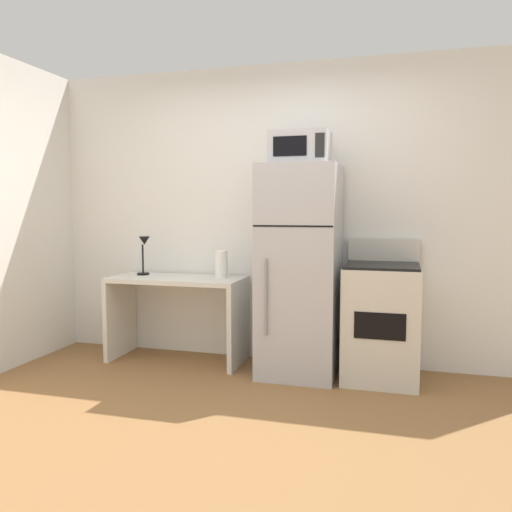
# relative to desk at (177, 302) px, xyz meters

# --- Properties ---
(ground_plane) EXTENTS (12.00, 12.00, 0.00)m
(ground_plane) POSITION_rel_desk_xyz_m (0.90, -1.37, -0.53)
(ground_plane) COLOR olive
(wall_back_white) EXTENTS (5.00, 0.10, 2.60)m
(wall_back_white) POSITION_rel_desk_xyz_m (0.90, 0.33, 0.77)
(wall_back_white) COLOR white
(wall_back_white) RESTS_ON ground
(desk) EXTENTS (1.19, 0.52, 0.75)m
(desk) POSITION_rel_desk_xyz_m (0.00, 0.00, 0.00)
(desk) COLOR silver
(desk) RESTS_ON ground
(desk_lamp) EXTENTS (0.14, 0.12, 0.35)m
(desk_lamp) POSITION_rel_desk_xyz_m (-0.34, 0.05, 0.46)
(desk_lamp) COLOR black
(desk_lamp) RESTS_ON desk
(paper_towel_roll) EXTENTS (0.11, 0.11, 0.24)m
(paper_towel_roll) POSITION_rel_desk_xyz_m (0.40, 0.06, 0.34)
(paper_towel_roll) COLOR white
(paper_towel_roll) RESTS_ON desk
(refrigerator) EXTENTS (0.62, 0.67, 1.70)m
(refrigerator) POSITION_rel_desk_xyz_m (1.12, -0.06, 0.32)
(refrigerator) COLOR #B7B7BC
(refrigerator) RESTS_ON ground
(microwave) EXTENTS (0.46, 0.35, 0.26)m
(microwave) POSITION_rel_desk_xyz_m (1.12, -0.08, 1.30)
(microwave) COLOR #B7B7BC
(microwave) RESTS_ON refrigerator
(oven_range) EXTENTS (0.58, 0.61, 1.10)m
(oven_range) POSITION_rel_desk_xyz_m (1.76, -0.03, -0.06)
(oven_range) COLOR beige
(oven_range) RESTS_ON ground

